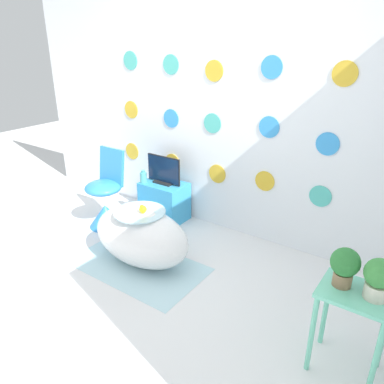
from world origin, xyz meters
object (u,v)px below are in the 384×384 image
Objects in this scene: bathtub at (141,236)px; potted_plant_left at (345,265)px; chair at (105,202)px; potted_plant_right at (379,278)px; vase at (143,177)px; tv at (164,171)px.

bathtub is 1.82m from potted_plant_left.
chair is 3.43× the size of potted_plant_right.
potted_plant_left reaches higher than vase.
tv reaches higher than bathtub.
tv is at bearing 157.04° from potted_plant_right.
chair is 0.49m from vase.
vase is 0.58× the size of potted_plant_right.
tv is (-0.39, 0.81, 0.30)m from bathtub.
vase is at bearing 159.86° from potted_plant_left.
chair is at bearing -129.64° from tv.
chair is at bearing 169.50° from potted_plant_left.
potted_plant_left is at bearing 176.24° from potted_plant_right.
vase is 2.68m from potted_plant_right.
chair is at bearing 169.94° from potted_plant_right.
tv is 1.76× the size of potted_plant_right.
potted_plant_left is (1.75, -0.16, 0.45)m from bathtub.
chair reaches higher than tv.
chair is 1.95× the size of tv.
potted_plant_right is (2.74, -0.49, 0.44)m from chair.
bathtub is 3.99× the size of potted_plant_right.
potted_plant_right is (1.94, -0.17, 0.45)m from bathtub.
chair is at bearing 158.69° from bathtub.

